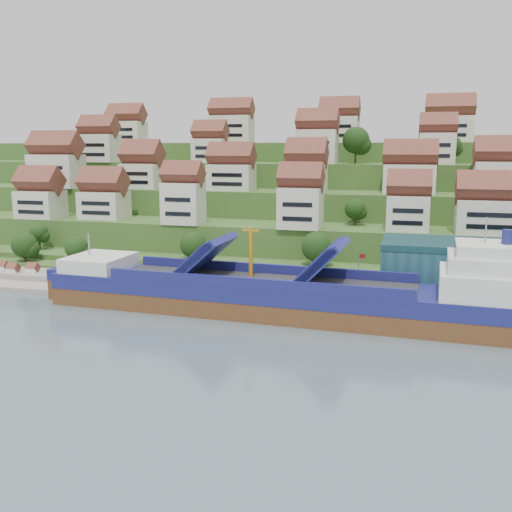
% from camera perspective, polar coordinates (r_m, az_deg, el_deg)
% --- Properties ---
extents(ground, '(300.00, 300.00, 0.00)m').
position_cam_1_polar(ground, '(103.28, -0.51, -5.86)').
color(ground, slate).
rests_on(ground, ground).
extents(quay, '(180.00, 14.00, 2.20)m').
position_cam_1_polar(quay, '(113.96, 11.34, -3.90)').
color(quay, gray).
rests_on(quay, ground).
extents(pebble_beach, '(45.00, 20.00, 1.00)m').
position_cam_1_polar(pebble_beach, '(139.97, -22.53, -2.03)').
color(pebble_beach, gray).
rests_on(pebble_beach, ground).
extents(hillside, '(260.00, 128.00, 31.00)m').
position_cam_1_polar(hillside, '(201.40, 7.66, 5.33)').
color(hillside, '#2D4C1E').
rests_on(hillside, ground).
extents(hillside_village, '(161.46, 63.85, 28.72)m').
position_cam_1_polar(hillside_village, '(157.23, 5.54, 8.80)').
color(hillside_village, beige).
rests_on(hillside_village, ground).
extents(hillside_trees, '(145.97, 62.66, 32.40)m').
position_cam_1_polar(hillside_trees, '(143.90, 2.11, 5.69)').
color(hillside_trees, '#1D3E14').
rests_on(hillside_trees, ground).
extents(flagpole, '(1.28, 0.16, 8.00)m').
position_cam_1_polar(flagpole, '(107.91, 10.26, -1.53)').
color(flagpole, gray).
rests_on(flagpole, quay).
extents(beach_huts, '(14.40, 3.70, 2.20)m').
position_cam_1_polar(beach_huts, '(139.93, -23.54, -1.44)').
color(beach_huts, white).
rests_on(beach_huts, pebble_beach).
extents(cargo_ship, '(84.67, 16.04, 18.77)m').
position_cam_1_polar(cargo_ship, '(101.89, 3.06, -4.05)').
color(cargo_ship, brown).
rests_on(cargo_ship, ground).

